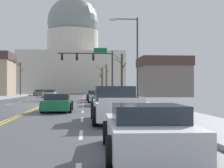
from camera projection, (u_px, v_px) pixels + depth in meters
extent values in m
cube|color=#4A4A4F|center=(44.00, 105.00, 29.39)|extent=(14.00, 180.00, 0.06)
cube|color=yellow|center=(43.00, 105.00, 29.38)|extent=(0.10, 176.40, 0.00)
cube|color=yellow|center=(45.00, 105.00, 29.40)|extent=(0.10, 176.40, 0.00)
cube|color=silver|center=(81.00, 135.00, 10.85)|extent=(0.12, 2.20, 0.00)
cube|color=silver|center=(82.00, 119.00, 16.03)|extent=(0.12, 2.20, 0.00)
cube|color=silver|center=(83.00, 112.00, 21.21)|extent=(0.12, 2.20, 0.00)
cube|color=silver|center=(83.00, 107.00, 26.39)|extent=(0.12, 2.20, 0.00)
cube|color=silver|center=(83.00, 104.00, 31.57)|extent=(0.12, 2.20, 0.00)
cube|color=silver|center=(83.00, 102.00, 36.76)|extent=(0.12, 2.20, 0.00)
cube|color=silver|center=(84.00, 100.00, 41.94)|extent=(0.12, 2.20, 0.00)
cube|color=silver|center=(84.00, 98.00, 47.12)|extent=(0.12, 2.20, 0.00)
cube|color=silver|center=(84.00, 97.00, 52.30)|extent=(0.12, 2.20, 0.00)
cube|color=silver|center=(84.00, 97.00, 57.48)|extent=(0.12, 2.20, 0.00)
cube|color=silver|center=(84.00, 96.00, 62.66)|extent=(0.12, 2.20, 0.00)
cube|color=silver|center=(84.00, 95.00, 67.84)|extent=(0.12, 2.20, 0.00)
cube|color=silver|center=(84.00, 95.00, 73.03)|extent=(0.12, 2.20, 0.00)
cube|color=silver|center=(84.00, 94.00, 78.21)|extent=(0.12, 2.20, 0.00)
cube|color=silver|center=(84.00, 94.00, 83.39)|extent=(0.12, 2.20, 0.00)
cube|color=silver|center=(84.00, 93.00, 88.57)|extent=(0.12, 2.20, 0.00)
cube|color=silver|center=(84.00, 93.00, 93.75)|extent=(0.12, 2.20, 0.00)
cube|color=silver|center=(9.00, 104.00, 30.99)|extent=(0.12, 2.20, 0.00)
cube|color=silver|center=(20.00, 102.00, 36.17)|extent=(0.12, 2.20, 0.00)
cube|color=silver|center=(28.00, 100.00, 41.35)|extent=(0.12, 2.20, 0.00)
cube|color=silver|center=(34.00, 99.00, 46.53)|extent=(0.12, 2.20, 0.00)
cube|color=silver|center=(39.00, 98.00, 51.72)|extent=(0.12, 2.20, 0.00)
cube|color=silver|center=(43.00, 97.00, 56.90)|extent=(0.12, 2.20, 0.00)
cube|color=silver|center=(47.00, 96.00, 62.08)|extent=(0.12, 2.20, 0.00)
cube|color=silver|center=(50.00, 95.00, 67.26)|extent=(0.12, 2.20, 0.00)
cube|color=silver|center=(52.00, 95.00, 72.44)|extent=(0.12, 2.20, 0.00)
cube|color=silver|center=(54.00, 94.00, 77.62)|extent=(0.12, 2.20, 0.00)
cube|color=silver|center=(56.00, 94.00, 82.80)|extent=(0.12, 2.20, 0.00)
cube|color=silver|center=(58.00, 93.00, 87.99)|extent=(0.12, 2.20, 0.00)
cube|color=silver|center=(59.00, 93.00, 93.17)|extent=(0.12, 2.20, 0.00)
cube|color=#999999|center=(138.00, 104.00, 30.10)|extent=(3.00, 180.00, 0.14)
cylinder|color=#28282D|center=(112.00, 74.00, 47.33)|extent=(0.22, 0.22, 6.73)
cylinder|color=#28282D|center=(85.00, 53.00, 47.04)|extent=(7.80, 0.16, 0.16)
cube|color=black|center=(93.00, 57.00, 47.13)|extent=(0.32, 0.28, 0.92)
sphere|color=red|center=(93.00, 55.00, 46.98)|extent=(0.22, 0.22, 0.22)
sphere|color=#332B05|center=(93.00, 57.00, 46.97)|extent=(0.22, 0.22, 0.22)
sphere|color=black|center=(93.00, 59.00, 46.97)|extent=(0.22, 0.22, 0.22)
cube|color=black|center=(77.00, 57.00, 46.94)|extent=(0.32, 0.28, 0.92)
sphere|color=red|center=(77.00, 55.00, 46.78)|extent=(0.22, 0.22, 0.22)
sphere|color=#332B05|center=(77.00, 57.00, 46.78)|extent=(0.22, 0.22, 0.22)
sphere|color=black|center=(77.00, 59.00, 46.77)|extent=(0.22, 0.22, 0.22)
cube|color=black|center=(62.00, 57.00, 46.76)|extent=(0.32, 0.28, 0.92)
sphere|color=red|center=(62.00, 55.00, 46.60)|extent=(0.22, 0.22, 0.22)
sphere|color=#332B05|center=(62.00, 57.00, 46.60)|extent=(0.22, 0.22, 0.22)
sphere|color=black|center=(62.00, 59.00, 46.60)|extent=(0.22, 0.22, 0.22)
cube|color=#146033|center=(100.00, 50.00, 47.25)|extent=(1.90, 0.06, 0.70)
cylinder|color=#333338|center=(137.00, 61.00, 28.60)|extent=(0.14, 0.14, 7.52)
cylinder|color=#333338|center=(125.00, 19.00, 28.55)|extent=(2.14, 0.09, 0.09)
cube|color=#B2B2AD|center=(113.00, 20.00, 28.46)|extent=(0.56, 0.24, 0.16)
cube|color=beige|center=(73.00, 73.00, 100.57)|extent=(30.04, 22.57, 11.86)
cylinder|color=beige|center=(73.00, 43.00, 100.68)|extent=(15.55, 15.55, 7.02)
sphere|color=gray|center=(73.00, 22.00, 100.75)|extent=(15.38, 15.38, 15.38)
cube|color=black|center=(95.00, 96.00, 42.10)|extent=(1.98, 4.64, 0.61)
cube|color=#232D38|center=(95.00, 92.00, 41.65)|extent=(1.70, 1.99, 0.44)
cylinder|color=black|center=(88.00, 97.00, 43.46)|extent=(0.23, 0.64, 0.64)
cylinder|color=black|center=(102.00, 97.00, 43.58)|extent=(0.23, 0.64, 0.64)
cylinder|color=black|center=(87.00, 98.00, 40.62)|extent=(0.23, 0.64, 0.64)
cylinder|color=black|center=(103.00, 98.00, 40.73)|extent=(0.23, 0.64, 0.64)
cube|color=silver|center=(98.00, 98.00, 35.59)|extent=(1.95, 4.51, 0.65)
cube|color=#232D38|center=(98.00, 93.00, 35.46)|extent=(1.69, 1.94, 0.39)
cylinder|color=black|center=(89.00, 99.00, 36.91)|extent=(0.23, 0.64, 0.64)
cylinder|color=black|center=(106.00, 99.00, 37.04)|extent=(0.23, 0.64, 0.64)
cylinder|color=black|center=(89.00, 100.00, 34.13)|extent=(0.23, 0.64, 0.64)
cylinder|color=black|center=(107.00, 99.00, 34.26)|extent=(0.23, 0.64, 0.64)
cube|color=#1E7247|center=(103.00, 100.00, 28.82)|extent=(1.78, 4.36, 0.67)
cube|color=#232D38|center=(103.00, 93.00, 28.72)|extent=(1.53, 1.91, 0.46)
cylinder|color=black|center=(93.00, 101.00, 30.10)|extent=(0.23, 0.64, 0.64)
cylinder|color=black|center=(111.00, 101.00, 30.21)|extent=(0.23, 0.64, 0.64)
cylinder|color=black|center=(93.00, 102.00, 27.42)|extent=(0.23, 0.64, 0.64)
cylinder|color=black|center=(114.00, 102.00, 27.53)|extent=(0.23, 0.64, 0.64)
cube|color=#1E7247|center=(58.00, 104.00, 21.43)|extent=(1.72, 4.22, 0.61)
cube|color=#232D38|center=(57.00, 97.00, 21.23)|extent=(1.51, 1.84, 0.39)
cylinder|color=black|center=(47.00, 106.00, 22.66)|extent=(0.22, 0.64, 0.64)
cylinder|color=black|center=(72.00, 105.00, 22.81)|extent=(0.22, 0.64, 0.64)
cylinder|color=black|center=(42.00, 108.00, 20.06)|extent=(0.22, 0.64, 0.64)
cylinder|color=black|center=(70.00, 108.00, 20.20)|extent=(0.22, 0.64, 0.64)
cube|color=silver|center=(116.00, 109.00, 14.95)|extent=(1.97, 5.29, 0.72)
cube|color=#1E2833|center=(115.00, 93.00, 15.70)|extent=(1.80, 1.80, 0.68)
cube|color=silver|center=(122.00, 101.00, 12.38)|extent=(1.80, 0.11, 0.22)
cylinder|color=black|center=(94.00, 111.00, 16.45)|extent=(0.28, 0.80, 0.80)
cylinder|color=black|center=(132.00, 110.00, 16.61)|extent=(0.28, 0.80, 0.80)
cylinder|color=black|center=(96.00, 116.00, 13.29)|extent=(0.28, 0.80, 0.80)
cylinder|color=black|center=(143.00, 116.00, 13.45)|extent=(0.28, 0.80, 0.80)
cube|color=silver|center=(146.00, 134.00, 7.73)|extent=(1.92, 4.41, 0.62)
cube|color=#232D38|center=(148.00, 113.00, 7.46)|extent=(1.62, 1.89, 0.38)
cylinder|color=black|center=(107.00, 132.00, 9.04)|extent=(0.24, 0.65, 0.64)
cylinder|color=black|center=(170.00, 132.00, 9.12)|extent=(0.24, 0.65, 0.64)
cylinder|color=black|center=(111.00, 152.00, 6.34)|extent=(0.24, 0.65, 0.64)
cylinder|color=black|center=(201.00, 151.00, 6.42)|extent=(0.24, 0.65, 0.64)
cube|color=#9EA3A8|center=(50.00, 94.00, 52.49)|extent=(1.89, 4.39, 0.67)
cube|color=#232D38|center=(50.00, 91.00, 52.89)|extent=(1.62, 1.89, 0.41)
cylinder|color=black|center=(54.00, 96.00, 51.20)|extent=(0.23, 0.64, 0.64)
cylinder|color=black|center=(43.00, 96.00, 51.08)|extent=(0.23, 0.64, 0.64)
cylinder|color=black|center=(56.00, 95.00, 53.89)|extent=(0.23, 0.64, 0.64)
cylinder|color=black|center=(45.00, 95.00, 53.78)|extent=(0.23, 0.64, 0.64)
cube|color=#6B6056|center=(40.00, 93.00, 65.40)|extent=(1.95, 4.61, 0.61)
cube|color=#232D38|center=(40.00, 91.00, 65.85)|extent=(1.68, 2.25, 0.40)
cylinder|color=black|center=(43.00, 94.00, 64.05)|extent=(0.23, 0.64, 0.64)
cylinder|color=black|center=(34.00, 94.00, 63.93)|extent=(0.23, 0.64, 0.64)
cylinder|color=black|center=(45.00, 94.00, 66.88)|extent=(0.23, 0.64, 0.64)
cylinder|color=black|center=(36.00, 94.00, 66.76)|extent=(0.23, 0.64, 0.64)
cube|color=navy|center=(46.00, 93.00, 74.36)|extent=(1.76, 4.69, 0.58)
cube|color=#232D38|center=(46.00, 90.00, 74.73)|extent=(1.55, 2.20, 0.38)
cylinder|color=black|center=(49.00, 93.00, 72.98)|extent=(0.22, 0.64, 0.64)
cylinder|color=black|center=(41.00, 93.00, 72.83)|extent=(0.22, 0.64, 0.64)
cylinder|color=black|center=(50.00, 93.00, 75.88)|extent=(0.22, 0.64, 0.64)
cylinder|color=black|center=(43.00, 93.00, 75.73)|extent=(0.22, 0.64, 0.64)
cube|color=slate|center=(164.00, 82.00, 56.53)|extent=(8.12, 7.60, 5.19)
cube|color=#47332D|center=(164.00, 62.00, 56.56)|extent=(8.44, 7.90, 1.54)
cylinder|color=#4C3D2D|center=(102.00, 80.00, 80.77)|extent=(0.37, 0.37, 6.49)
cylinder|color=#4C3D2D|center=(101.00, 75.00, 80.20)|extent=(0.85, 1.24, 1.54)
cylinder|color=#4C3D2D|center=(101.00, 77.00, 80.75)|extent=(0.76, 0.11, 0.86)
cylinder|color=#4C3D2D|center=(101.00, 76.00, 81.10)|extent=(0.70, 0.78, 0.94)
cylinder|color=#4C3D2D|center=(99.00, 68.00, 80.58)|extent=(1.66, 0.44, 1.26)
cylinder|color=brown|center=(20.00, 78.00, 64.01)|extent=(0.27, 0.27, 6.40)
cylinder|color=brown|center=(23.00, 71.00, 64.01)|extent=(0.89, 0.20, 0.79)
cylinder|color=brown|center=(22.00, 69.00, 64.32)|extent=(0.54, 0.62, 0.82)
cylinder|color=brown|center=(17.00, 63.00, 63.81)|extent=(1.43, 0.42, 1.13)
cylinder|color=brown|center=(17.00, 65.00, 64.29)|extent=(1.58, 0.72, 0.94)
cylinder|color=brown|center=(17.00, 62.00, 63.78)|extent=(1.30, 0.58, 1.45)
cylinder|color=brown|center=(106.00, 79.00, 70.67)|extent=(0.35, 0.35, 6.47)
cylinder|color=brown|center=(106.00, 70.00, 69.93)|extent=(0.31, 1.55, 0.84)
cylinder|color=brown|center=(107.00, 72.00, 70.00)|extent=(0.35, 1.45, 0.81)
cylinder|color=brown|center=(107.00, 72.00, 71.25)|extent=(0.61, 1.16, 0.92)
cylinder|color=brown|center=(105.00, 66.00, 70.58)|extent=(0.86, 0.24, 0.70)
cylinder|color=#4C3D2D|center=(122.00, 76.00, 43.76)|extent=(0.31, 0.31, 5.92)
cylinder|color=#4C3D2D|center=(123.00, 69.00, 44.20)|extent=(0.50, 0.96, 1.20)
cylinder|color=#4C3D2D|center=(117.00, 57.00, 43.95)|extent=(1.18, 0.49, 0.84)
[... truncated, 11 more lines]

